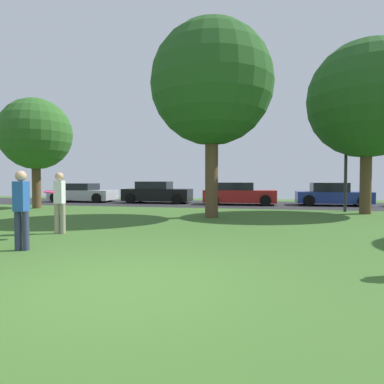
{
  "coord_description": "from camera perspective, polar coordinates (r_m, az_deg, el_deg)",
  "views": [
    {
      "loc": [
        1.93,
        -4.34,
        1.48
      ],
      "look_at": [
        0.0,
        4.57,
        1.15
      ],
      "focal_mm": 30.7,
      "sensor_mm": 36.0,
      "label": 1
    }
  ],
  "objects": [
    {
      "name": "ground_plane",
      "position": [
        4.98,
        -11.61,
        -15.28
      ],
      "size": [
        44.0,
        44.0,
        0.0
      ],
      "primitive_type": "plane",
      "color": "#3D6628"
    },
    {
      "name": "road_strip",
      "position": [
        20.49,
        6.78,
        -2.1
      ],
      "size": [
        44.0,
        6.4,
        0.01
      ],
      "primitive_type": "cube",
      "color": "#28282B",
      "rests_on": "ground_plane"
    },
    {
      "name": "maple_tree_near",
      "position": [
        19.38,
        -25.53,
        9.02
      ],
      "size": [
        3.73,
        3.73,
        5.79
      ],
      "color": "brown",
      "rests_on": "ground_plane"
    },
    {
      "name": "oak_tree_right",
      "position": [
        13.62,
        3.45,
        18.18
      ],
      "size": [
        4.83,
        4.83,
        7.71
      ],
      "color": "brown",
      "rests_on": "ground_plane"
    },
    {
      "name": "maple_tree_far",
      "position": [
        16.71,
        28.15,
        13.97
      ],
      "size": [
        5.09,
        5.09,
        7.56
      ],
      "color": "brown",
      "rests_on": "ground_plane"
    },
    {
      "name": "person_thrower",
      "position": [
        7.78,
        -27.52,
        -2.23
      ],
      "size": [
        0.3,
        0.36,
        1.68
      ],
      "rotation": [
        0.0,
        0.0,
        1.82
      ],
      "color": "#2D334C",
      "rests_on": "ground_plane"
    },
    {
      "name": "person_catcher",
      "position": [
        9.79,
        -22.01,
        -1.25
      ],
      "size": [
        0.3,
        0.36,
        1.7
      ],
      "rotation": [
        0.0,
        0.0,
        -1.32
      ],
      "color": "gray",
      "rests_on": "ground_plane"
    },
    {
      "name": "frisbee_disc",
      "position": [
        9.13,
        -23.54,
        0.01
      ],
      "size": [
        0.37,
        0.37,
        0.06
      ],
      "color": "#EA2D6B"
    },
    {
      "name": "parked_car_silver",
      "position": [
        23.8,
        -18.5,
        -0.19
      ],
      "size": [
        4.37,
        2.12,
        1.27
      ],
      "color": "#B7B7BC",
      "rests_on": "ground_plane"
    },
    {
      "name": "parked_car_black",
      "position": [
        21.56,
        -6.11,
        -0.16
      ],
      "size": [
        4.38,
        2.03,
        1.4
      ],
      "color": "black",
      "rests_on": "ground_plane"
    },
    {
      "name": "parked_car_red",
      "position": [
        20.14,
        8.22,
        -0.4
      ],
      "size": [
        4.31,
        2.0,
        1.34
      ],
      "color": "#B21E1E",
      "rests_on": "ground_plane"
    },
    {
      "name": "parked_car_blue",
      "position": [
        20.96,
        23.12,
        -0.48
      ],
      "size": [
        4.1,
        2.02,
        1.33
      ],
      "color": "#233893",
      "rests_on": "ground_plane"
    },
    {
      "name": "street_lamp_post",
      "position": [
        16.99,
        25.16,
        4.46
      ],
      "size": [
        0.14,
        0.14,
        4.5
      ],
      "primitive_type": "cylinder",
      "color": "#2D2D33",
      "rests_on": "ground_plane"
    }
  ]
}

